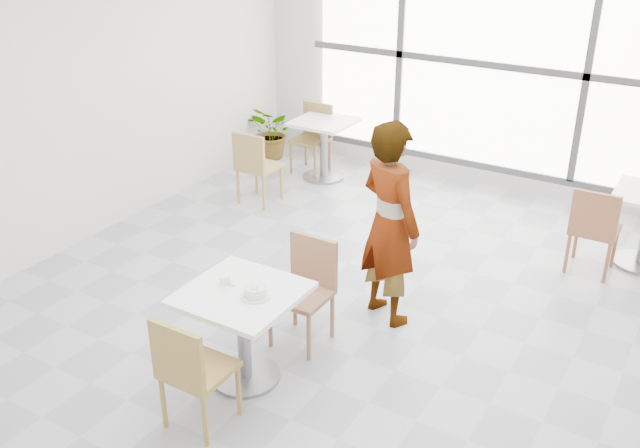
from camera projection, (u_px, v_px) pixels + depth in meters
The scene contains 15 objects.
floor at pixel (338, 316), 6.11m from camera, with size 7.00×7.00×0.00m, color #9E9EA5.
wall_back at pixel (490, 63), 8.17m from camera, with size 6.00×6.00×0.00m, color silver.
wall_left at pixel (70, 97), 6.86m from camera, with size 7.00×7.00×0.00m, color silver.
window at pixel (488, 64), 8.12m from camera, with size 4.60×0.07×2.52m.
main_table at pixel (243, 319), 5.12m from camera, with size 0.80×0.80×0.75m.
chair_near at pixel (190, 367), 4.64m from camera, with size 0.42×0.42×0.87m.
chair_far at pixel (307, 283), 5.62m from camera, with size 0.42×0.42×0.87m.
oatmeal_bowl at pixel (255, 291), 4.95m from camera, with size 0.21×0.21×0.09m.
coffee_cup at pixel (226, 280), 5.11m from camera, with size 0.16×0.13×0.07m.
person at pixel (390, 224), 5.76m from camera, with size 0.63×0.42×1.74m, color black.
bg_table_left at pixel (324, 141), 8.80m from camera, with size 0.70×0.70×0.75m.
bg_chair_left_near at pixel (255, 163), 8.06m from camera, with size 0.42×0.42×0.87m.
bg_chair_left_far at pixel (314, 133), 9.03m from camera, with size 0.42×0.42×0.87m.
bg_chair_right_near at pixel (594, 226), 6.58m from camera, with size 0.42×0.42×0.87m.
plant_left at pixel (273, 133), 9.50m from camera, with size 0.65×0.56×0.72m, color #4E7A3C.
Camera 1 is at (2.54, -4.51, 3.35)m, focal length 39.90 mm.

